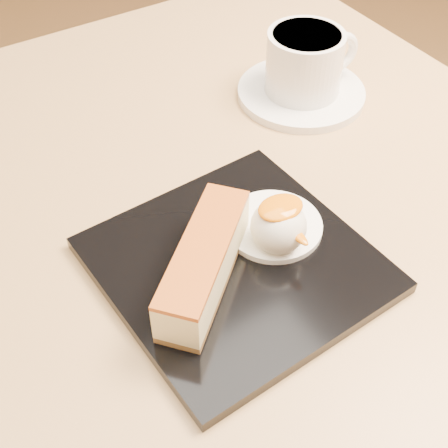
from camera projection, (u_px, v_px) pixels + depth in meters
table at (200, 307)px, 0.72m from camera, size 0.80×0.80×0.72m
dessert_plate at (236, 265)px, 0.55m from camera, size 0.23×0.23×0.01m
cheesecake at (204, 263)px, 0.51m from camera, size 0.13×0.12×0.05m
cream_smear at (273, 226)px, 0.57m from camera, size 0.09×0.09×0.01m
ice_cream_scoop at (278, 227)px, 0.54m from camera, size 0.05×0.05×0.05m
mango_sauce at (281, 208)px, 0.53m from camera, size 0.04×0.03×0.01m
mint_sprig at (232, 218)px, 0.57m from camera, size 0.04×0.02×0.00m
saucer at (301, 93)px, 0.74m from camera, size 0.15×0.15×0.01m
coffee_cup at (306, 61)px, 0.71m from camera, size 0.12×0.09×0.07m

